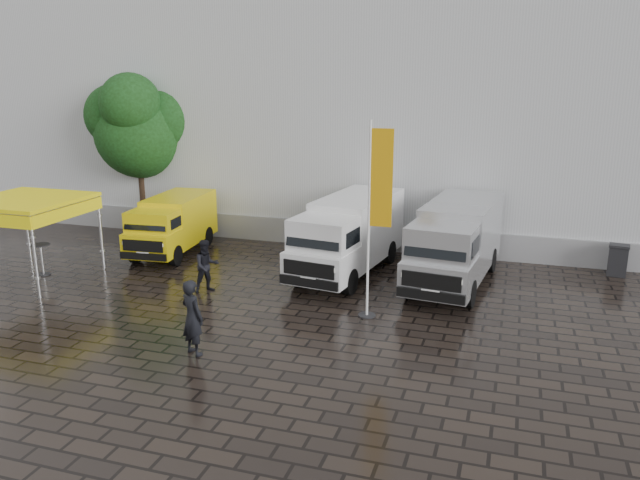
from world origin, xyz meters
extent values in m
plane|color=black|center=(0.00, 0.00, 0.00)|extent=(120.00, 120.00, 0.00)
cube|color=silver|center=(2.00, 16.00, 6.00)|extent=(44.00, 16.00, 12.00)
cube|color=gray|center=(2.00, 7.95, 0.50)|extent=(44.00, 0.15, 1.00)
cylinder|color=silver|center=(-12.09, 2.63, 1.29)|extent=(0.10, 0.10, 2.58)
cylinder|color=silver|center=(-8.92, 2.63, 1.29)|extent=(0.10, 0.10, 2.58)
cylinder|color=silver|center=(-8.92, -0.53, 1.29)|extent=(0.10, 0.10, 2.58)
cube|color=yellow|center=(-10.50, 1.05, 2.68)|extent=(3.37, 3.37, 0.12)
cylinder|color=black|center=(1.00, 1.10, 0.02)|extent=(0.50, 0.50, 0.04)
cylinder|color=white|center=(1.00, 1.10, 2.76)|extent=(0.07, 0.07, 5.51)
cube|color=orange|center=(1.33, 1.10, 3.97)|extent=(0.60, 0.03, 2.65)
cylinder|color=black|center=(-10.73, 8.20, 1.77)|extent=(0.50, 0.50, 3.55)
sphere|color=black|center=(-10.73, 8.20, 4.26)|extent=(3.90, 3.90, 3.90)
sphere|color=black|center=(-11.33, 9.10, 5.85)|extent=(2.30, 2.30, 2.30)
cylinder|color=black|center=(-10.45, 1.39, 0.54)|extent=(0.60, 0.60, 1.09)
cube|color=black|center=(8.28, 7.36, 0.54)|extent=(0.73, 0.73, 1.07)
imported|color=black|center=(-2.47, -2.61, 0.96)|extent=(0.82, 0.71, 1.91)
imported|color=black|center=(-4.29, 1.59, 0.84)|extent=(1.03, 1.03, 1.68)
camera|label=1|loc=(4.77, -15.12, 6.67)|focal=35.00mm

